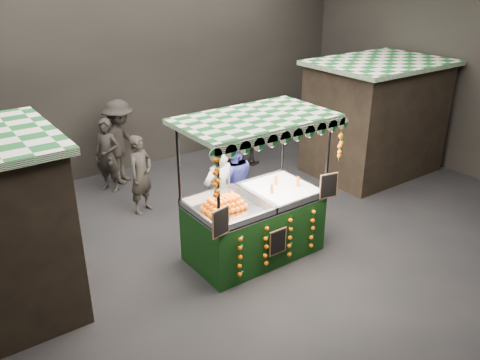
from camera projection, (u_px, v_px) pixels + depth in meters
ground at (264, 254)px, 8.49m from camera, size 12.00×12.00×0.00m
market_hall at (269, 54)px, 7.12m from camera, size 12.10×10.10×5.05m
neighbour_stall_right at (375, 117)px, 11.41m from camera, size 3.00×2.20×2.60m
juice_stall at (256, 215)px, 8.18m from camera, size 2.52×1.48×2.44m
vendor_grey at (219, 194)px, 8.62m from camera, size 0.70×0.51×1.79m
vendor_blue at (233, 182)px, 9.19m from camera, size 1.01×0.92×1.70m
shopper_0 at (141, 174)px, 9.65m from camera, size 0.69×0.59×1.59m
shopper_1 at (229, 145)px, 11.09m from camera, size 1.02×1.02×1.67m
shopper_2 at (235, 152)px, 10.84m from camera, size 0.97×0.66×1.53m
shopper_3 at (120, 142)px, 10.91m from camera, size 1.40×1.31×1.89m
shopper_5 at (247, 134)px, 12.02m from camera, size 1.08×1.47×1.53m
shopper_6 at (108, 155)px, 10.57m from camera, size 0.65×0.70×1.61m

